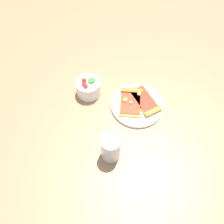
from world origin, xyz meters
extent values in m
plane|color=#93704C|center=(0.00, 0.00, 0.00)|extent=(2.40, 2.40, 0.00)
cylinder|color=white|center=(-0.03, -0.04, 0.01)|extent=(0.22, 0.22, 0.01)
cube|color=gold|center=(0.00, -0.07, 0.02)|extent=(0.16, 0.17, 0.01)
cube|color=#B77A33|center=(-0.05, -0.12, 0.02)|extent=(0.07, 0.07, 0.02)
cube|color=#B22D19|center=(0.00, -0.07, 0.02)|extent=(0.14, 0.14, 0.00)
cylinder|color=#388433|center=(0.04, -0.04, 0.03)|extent=(0.01, 0.01, 0.00)
sphere|color=#F2D87F|center=(0.02, -0.04, 0.03)|extent=(0.02, 0.02, 0.02)
cube|color=gold|center=(-0.03, -0.01, 0.02)|extent=(0.16, 0.12, 0.01)
cube|color=#A36B2D|center=(0.03, 0.00, 0.02)|extent=(0.04, 0.09, 0.02)
cube|color=red|center=(-0.03, -0.01, 0.02)|extent=(0.13, 0.11, 0.00)
cylinder|color=#388433|center=(-0.02, 0.01, 0.03)|extent=(0.02, 0.02, 0.00)
sphere|color=#EAD172|center=(-0.03, 0.01, 0.03)|extent=(0.02, 0.02, 0.02)
sphere|color=#EAD172|center=(-0.04, -0.02, 0.03)|extent=(0.01, 0.01, 0.01)
cylinder|color=white|center=(-0.03, 0.18, 0.03)|extent=(0.11, 0.11, 0.07)
torus|color=white|center=(-0.03, 0.18, 0.07)|extent=(0.11, 0.11, 0.01)
sphere|color=red|center=(-0.05, 0.18, 0.07)|extent=(0.02, 0.02, 0.02)
sphere|color=red|center=(-0.02, 0.20, 0.07)|extent=(0.02, 0.02, 0.02)
sphere|color=red|center=(-0.04, 0.19, 0.07)|extent=(0.02, 0.02, 0.02)
cylinder|color=#388433|center=(-0.01, 0.17, 0.07)|extent=(0.04, 0.04, 0.01)
cylinder|color=silver|center=(-0.27, -0.01, 0.06)|extent=(0.07, 0.07, 0.13)
cylinder|color=#592D0F|center=(-0.27, -0.01, 0.05)|extent=(0.06, 0.06, 0.09)
camera|label=1|loc=(-0.60, -0.13, 0.87)|focal=39.06mm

